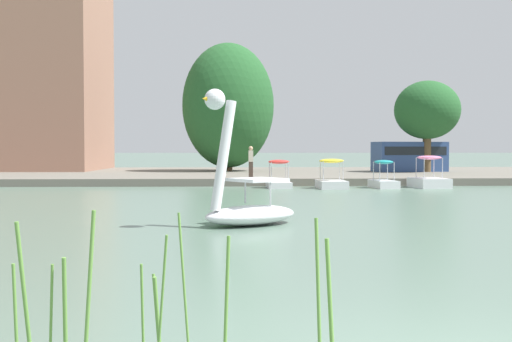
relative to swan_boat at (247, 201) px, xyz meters
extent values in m
cube|color=#6B665B|center=(1.59, 26.35, -0.42)|extent=(139.65, 19.99, 0.38)
ellipsoid|color=white|center=(0.11, 0.08, -0.37)|extent=(2.84, 2.51, 0.49)
cylinder|color=white|center=(-0.56, -0.39, 1.11)|extent=(0.73, 0.61, 2.66)
sphere|color=white|center=(-0.76, -0.52, 2.44)|extent=(0.69, 0.69, 0.50)
cone|color=yellow|center=(-0.92, -0.64, 2.44)|extent=(0.41, 0.40, 0.27)
cube|color=white|center=(0.28, 0.19, 0.50)|extent=(1.59, 1.59, 0.08)
cylinder|color=silver|center=(-0.01, 0.62, 0.19)|extent=(0.04, 0.04, 0.62)
cylinder|color=silver|center=(0.57, -0.23, 0.19)|extent=(0.04, 0.04, 0.62)
cube|color=white|center=(9.30, 15.10, -0.38)|extent=(1.60, 2.36, 0.46)
ellipsoid|color=pink|center=(9.30, 15.10, 0.84)|extent=(1.22, 1.41, 0.20)
cylinder|color=#B7B7BF|center=(8.81, 15.60, 0.34)|extent=(0.04, 0.04, 0.99)
cylinder|color=#B7B7BF|center=(9.72, 15.66, 0.34)|extent=(0.04, 0.04, 0.99)
cylinder|color=#B7B7BF|center=(8.88, 14.53, 0.34)|extent=(0.04, 0.04, 0.99)
cylinder|color=#B7B7BF|center=(9.79, 14.60, 0.34)|extent=(0.04, 0.04, 0.99)
cube|color=white|center=(7.01, 14.84, -0.43)|extent=(1.17, 2.01, 0.36)
ellipsoid|color=teal|center=(7.01, 14.84, 0.63)|extent=(0.99, 1.24, 0.20)
cylinder|color=#B7B7BF|center=(6.61, 15.27, 0.19)|extent=(0.04, 0.04, 0.88)
cylinder|color=#B7B7BF|center=(7.32, 15.34, 0.19)|extent=(0.04, 0.04, 0.88)
cylinder|color=#B7B7BF|center=(6.70, 14.34, 0.19)|extent=(0.04, 0.04, 0.88)
cylinder|color=#B7B7BF|center=(7.41, 14.41, 0.19)|extent=(0.04, 0.04, 0.88)
cube|color=white|center=(4.46, 14.65, -0.42)|extent=(1.32, 2.12, 0.37)
ellipsoid|color=yellow|center=(4.46, 14.65, 0.69)|extent=(1.19, 1.10, 0.20)
cylinder|color=#B7B7BF|center=(3.98, 15.07, 0.23)|extent=(0.04, 0.04, 0.93)
cylinder|color=#B7B7BF|center=(4.92, 15.09, 0.23)|extent=(0.04, 0.04, 0.93)
cylinder|color=#B7B7BF|center=(4.00, 14.21, 0.23)|extent=(0.04, 0.04, 0.93)
cylinder|color=#B7B7BF|center=(4.94, 14.23, 0.23)|extent=(0.04, 0.04, 0.93)
cube|color=white|center=(1.98, 15.08, -0.47)|extent=(1.17, 1.82, 0.29)
ellipsoid|color=red|center=(1.98, 15.08, 0.64)|extent=(1.04, 1.14, 0.20)
cylinder|color=#B7B7BF|center=(1.56, 15.50, 0.16)|extent=(0.04, 0.04, 0.96)
cylinder|color=#B7B7BF|center=(2.37, 15.53, 0.16)|extent=(0.04, 0.04, 0.96)
cylinder|color=#B7B7BF|center=(1.59, 14.62, 0.16)|extent=(0.04, 0.04, 0.96)
cylinder|color=#B7B7BF|center=(2.40, 14.65, 0.16)|extent=(0.04, 0.04, 0.96)
cylinder|color=brown|center=(-0.44, 27.73, 0.90)|extent=(0.55, 0.55, 2.27)
ellipsoid|color=#235628|center=(-0.44, 27.73, 4.18)|extent=(8.57, 8.53, 8.36)
cylinder|color=brown|center=(12.42, 25.51, 1.70)|extent=(0.54, 0.54, 3.86)
ellipsoid|color=#235628|center=(12.42, 25.51, 3.78)|extent=(5.95, 5.95, 3.77)
cube|color=#47382D|center=(0.71, 17.21, 0.18)|extent=(0.21, 0.21, 0.83)
cube|color=beige|center=(0.71, 17.21, 0.89)|extent=(0.24, 0.23, 0.59)
sphere|color=tan|center=(0.71, 17.21, 1.29)|extent=(0.22, 0.22, 0.22)
cube|color=navy|center=(11.47, 26.17, 0.74)|extent=(4.94, 2.64, 1.95)
cube|color=black|center=(11.47, 26.17, 1.13)|extent=(4.58, 2.61, 0.55)
cylinder|color=#669942|center=(0.33, -10.94, -0.01)|extent=(0.09, 0.09, 1.20)
cylinder|color=#669942|center=(-1.02, -10.58, -0.18)|extent=(0.08, 0.14, 0.86)
cylinder|color=#669942|center=(-2.04, -10.97, -0.09)|extent=(0.04, 0.08, 1.04)
cylinder|color=#669942|center=(0.23, -11.00, 0.07)|extent=(0.06, 0.09, 1.36)
cylinder|color=#669942|center=(-2.09, -10.59, 0.05)|extent=(0.11, 0.18, 1.31)
cylinder|color=#669942|center=(-0.47, -11.10, 0.01)|extent=(0.07, 0.03, 1.25)
cylinder|color=#669942|center=(-1.04, -10.49, -0.19)|extent=(0.10, 0.14, 0.84)
cylinder|color=#669942|center=(-1.75, -10.68, -0.09)|extent=(0.05, 0.15, 1.03)
cylinder|color=#669942|center=(-1.86, -10.67, -0.12)|extent=(0.08, 0.13, 0.98)
cylinder|color=#669942|center=(-0.75, -11.29, 0.11)|extent=(0.12, 0.02, 1.44)
cylinder|color=#669942|center=(-1.18, -10.32, -0.16)|extent=(0.03, 0.10, 0.91)
cylinder|color=#669942|center=(-1.50, -10.99, 0.10)|extent=(0.13, 0.06, 1.43)
cylinder|color=#669942|center=(-0.96, -10.99, 0.02)|extent=(0.13, 0.17, 1.25)
camera|label=1|loc=(-0.45, -15.83, 1.28)|focal=45.37mm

